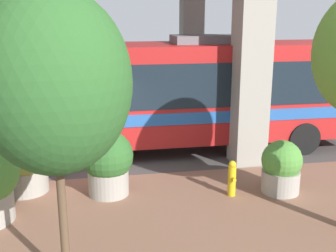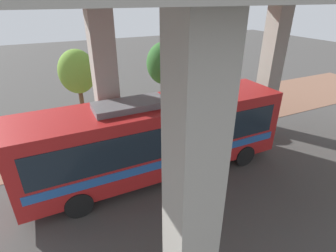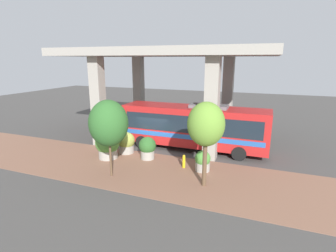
% 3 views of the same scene
% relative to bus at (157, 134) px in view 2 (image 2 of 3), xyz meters
% --- Properties ---
extents(ground_plane, '(80.00, 80.00, 0.00)m').
position_rel_bus_xyz_m(ground_plane, '(-2.01, 2.91, -1.93)').
color(ground_plane, '#474442').
rests_on(ground_plane, ground).
extents(sidewalk_strip, '(6.00, 40.00, 0.02)m').
position_rel_bus_xyz_m(sidewalk_strip, '(-5.01, 2.91, -1.92)').
color(sidewalk_strip, '#845B47').
rests_on(sidewalk_strip, ground).
extents(overpass, '(9.40, 17.04, 7.61)m').
position_rel_bus_xyz_m(overpass, '(1.99, 2.91, 4.65)').
color(overpass, '#9E998E').
rests_on(overpass, ground).
extents(bus, '(2.59, 10.96, 3.56)m').
position_rel_bus_xyz_m(bus, '(0.00, 0.00, 0.00)').
color(bus, '#B21E1E').
rests_on(bus, ground).
extents(fire_hydrant, '(0.39, 0.19, 0.88)m').
position_rel_bus_xyz_m(fire_hydrant, '(-3.71, -0.41, -1.48)').
color(fire_hydrant, gold).
rests_on(fire_hydrant, ground).
extents(planter_front, '(1.26, 1.26, 1.58)m').
position_rel_bus_xyz_m(planter_front, '(-2.58, 4.41, -1.15)').
color(planter_front, '#9E998E').
rests_on(planter_front, ground).
extents(planter_middle, '(1.20, 1.20, 1.58)m').
position_rel_bus_xyz_m(planter_middle, '(-3.10, 2.44, -1.12)').
color(planter_middle, '#9E998E').
rests_on(planter_middle, ground).
extents(planter_back, '(0.96, 0.96, 1.30)m').
position_rel_bus_xyz_m(planter_back, '(-3.72, -1.63, -1.29)').
color(planter_back, '#9E998E').
rests_on(planter_back, ground).
extents(planter_extra, '(1.69, 1.69, 2.02)m').
position_rel_bus_xyz_m(planter_extra, '(-3.99, 5.08, -0.92)').
color(planter_extra, '#9E998E').
rests_on(planter_extra, ground).
extents(street_tree_near, '(1.96, 1.96, 4.68)m').
position_rel_bus_xyz_m(street_tree_near, '(-5.65, -2.18, 1.53)').
color(street_tree_near, brown).
rests_on(street_tree_near, ground).
extents(street_tree_far, '(2.24, 2.24, 4.59)m').
position_rel_bus_xyz_m(street_tree_far, '(-6.41, 3.26, 1.31)').
color(street_tree_far, brown).
rests_on(street_tree_far, ground).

